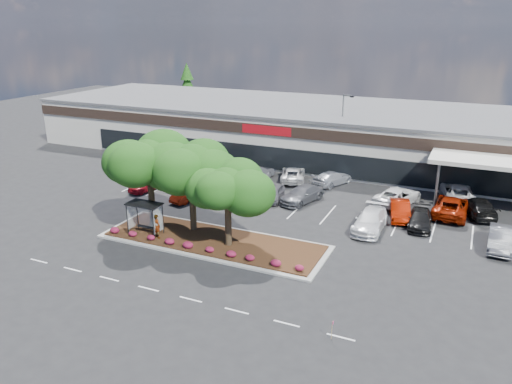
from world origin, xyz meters
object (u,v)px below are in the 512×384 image
at_px(survey_stake, 332,328).
at_px(car_1, 189,194).
at_px(car_0, 146,184).
at_px(light_pole, 342,137).

relative_size(survey_stake, car_1, 0.28).
bearing_deg(survey_stake, car_0, 145.58).
distance_m(survey_stake, car_1, 24.67).
bearing_deg(car_0, light_pole, 56.65).
xyz_separation_m(car_0, car_1, (5.55, -0.77, -0.02)).
height_order(light_pole, car_1, light_pole).
distance_m(light_pole, car_1, 19.79).
height_order(light_pole, survey_stake, light_pole).
xyz_separation_m(survey_stake, car_0, (-24.38, 16.70, -0.05)).
xyz_separation_m(survey_stake, car_1, (-18.83, 15.94, -0.07)).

